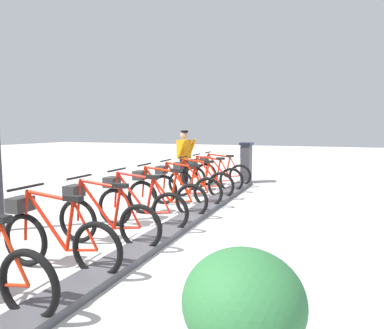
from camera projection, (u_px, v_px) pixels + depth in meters
The scene contains 13 objects.
ground_plane at pixel (176, 229), 5.73m from camera, with size 60.00×60.00×0.00m, color #B6B3AE.
dock_rail_base at pixel (176, 226), 5.73m from camera, with size 0.44×10.23×0.10m, color #47474C.
payment_kiosk at pixel (246, 162), 10.70m from camera, with size 0.36×0.52×1.28m.
bike_docked_0 at pixel (220, 172), 10.08m from camera, with size 1.72×0.54×1.02m.
bike_docked_1 at pixel (210, 176), 9.21m from camera, with size 1.72×0.54×1.02m.
bike_docked_2 at pixel (197, 181), 8.34m from camera, with size 1.72×0.54×1.02m.
bike_docked_3 at pixel (182, 187), 7.47m from camera, with size 1.72×0.54×1.02m.
bike_docked_4 at pixel (163, 194), 6.60m from camera, with size 1.72×0.54×1.02m.
bike_docked_5 at pixel (138, 204), 5.74m from camera, with size 1.72×0.54×1.02m.
bike_docked_6 at pixel (103, 217), 4.87m from camera, with size 1.72×0.54×1.02m.
bike_docked_7 at pixel (54, 236), 4.00m from camera, with size 1.72×0.54×1.02m.
worker_near_rack at pixel (184, 156), 10.13m from camera, with size 0.55×0.68×1.66m.
planter_bush at pixel (243, 318), 2.07m from camera, with size 0.76×0.76×0.97m.
Camera 1 is at (-2.36, 5.07, 1.70)m, focal length 31.48 mm.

